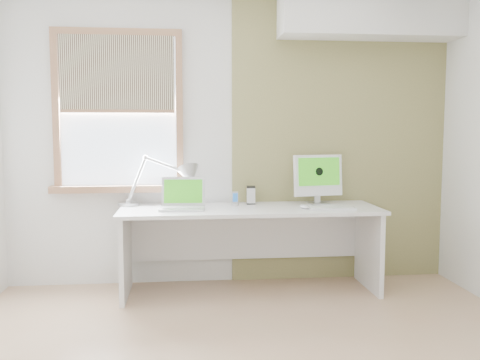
{
  "coord_description": "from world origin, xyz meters",
  "views": [
    {
      "loc": [
        -0.43,
        -3.0,
        1.4
      ],
      "look_at": [
        0.0,
        1.05,
        1.0
      ],
      "focal_mm": 39.31,
      "sensor_mm": 36.0,
      "label": 1
    }
  ],
  "objects": [
    {
      "name": "room",
      "position": [
        0.0,
        0.0,
        1.3
      ],
      "size": [
        4.04,
        3.54,
        2.64
      ],
      "color": "tan",
      "rests_on": "ground"
    },
    {
      "name": "desk_lamp",
      "position": [
        -0.49,
        1.59,
        0.96
      ],
      "size": [
        0.77,
        0.31,
        0.44
      ],
      "color": "#B7B9BB",
      "rests_on": "desk"
    },
    {
      "name": "desk",
      "position": [
        0.12,
        1.44,
        0.53
      ],
      "size": [
        2.2,
        0.7,
        0.73
      ],
      "color": "white",
      "rests_on": "room"
    },
    {
      "name": "external_drive",
      "position": [
        0.16,
        1.61,
        0.81
      ],
      "size": [
        0.09,
        0.13,
        0.16
      ],
      "color": "#B7B9BB",
      "rests_on": "desk"
    },
    {
      "name": "imac",
      "position": [
        0.75,
        1.55,
        0.98
      ],
      "size": [
        0.45,
        0.18,
        0.44
      ],
      "color": "#B7B9BB",
      "rests_on": "desk"
    },
    {
      "name": "laptop",
      "position": [
        -0.45,
        1.39,
        0.79
      ],
      "size": [
        0.39,
        0.32,
        0.26
      ],
      "color": "#B7B9BB",
      "rests_on": "desk"
    },
    {
      "name": "accent_wall",
      "position": [
        1.0,
        1.74,
        1.3
      ],
      "size": [
        2.0,
        0.02,
        2.6
      ],
      "primitive_type": "cube",
      "color": "olive",
      "rests_on": "room"
    },
    {
      "name": "phone_dock",
      "position": [
        0.01,
        1.53,
        0.76
      ],
      "size": [
        0.08,
        0.08,
        0.12
      ],
      "color": "#B7B9BB",
      "rests_on": "desk"
    },
    {
      "name": "mouse",
      "position": [
        0.57,
        1.28,
        0.75
      ],
      "size": [
        0.09,
        0.13,
        0.03
      ],
      "primitive_type": "ellipsoid",
      "rotation": [
        0.0,
        0.0,
        0.24
      ],
      "color": "white",
      "rests_on": "desk"
    },
    {
      "name": "window",
      "position": [
        -1.0,
        1.71,
        1.54
      ],
      "size": [
        1.2,
        0.14,
        1.42
      ],
      "color": "#916346",
      "rests_on": "room"
    },
    {
      "name": "keyboard",
      "position": [
        0.79,
        1.22,
        0.74
      ],
      "size": [
        0.4,
        0.13,
        0.02
      ],
      "color": "white",
      "rests_on": "desk"
    },
    {
      "name": "soffit",
      "position": [
        1.2,
        1.57,
        2.4
      ],
      "size": [
        1.6,
        0.4,
        0.42
      ],
      "primitive_type": "cube",
      "color": "white",
      "rests_on": "room"
    }
  ]
}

